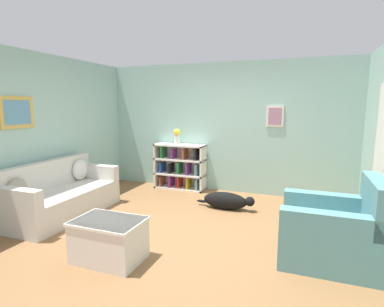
{
  "coord_description": "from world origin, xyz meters",
  "views": [
    {
      "loc": [
        1.55,
        -3.68,
        1.75
      ],
      "look_at": [
        0.0,
        0.4,
        1.05
      ],
      "focal_mm": 28.0,
      "sensor_mm": 36.0,
      "label": 1
    }
  ],
  "objects_px": {
    "bookshelf": "(181,167)",
    "couch": "(61,196)",
    "coffee_table": "(109,239)",
    "dog": "(227,201)",
    "recliner_chair": "(335,232)",
    "vase": "(177,136)"
  },
  "relations": [
    {
      "from": "bookshelf",
      "to": "couch",
      "type": "bearing_deg",
      "value": -119.51
    },
    {
      "from": "coffee_table",
      "to": "dog",
      "type": "height_order",
      "value": "coffee_table"
    },
    {
      "from": "bookshelf",
      "to": "recliner_chair",
      "type": "xyz_separation_m",
      "value": [
        2.8,
        -2.16,
        -0.12
      ]
    },
    {
      "from": "couch",
      "to": "bookshelf",
      "type": "height_order",
      "value": "bookshelf"
    },
    {
      "from": "recliner_chair",
      "to": "dog",
      "type": "xyz_separation_m",
      "value": [
        -1.57,
        1.25,
        -0.2
      ]
    },
    {
      "from": "couch",
      "to": "recliner_chair",
      "type": "bearing_deg",
      "value": -0.75
    },
    {
      "from": "recliner_chair",
      "to": "couch",
      "type": "bearing_deg",
      "value": 179.25
    },
    {
      "from": "couch",
      "to": "bookshelf",
      "type": "bearing_deg",
      "value": 60.49
    },
    {
      "from": "bookshelf",
      "to": "dog",
      "type": "xyz_separation_m",
      "value": [
        1.23,
        -0.91,
        -0.32
      ]
    },
    {
      "from": "couch",
      "to": "dog",
      "type": "relative_size",
      "value": 1.8
    },
    {
      "from": "coffee_table",
      "to": "vase",
      "type": "relative_size",
      "value": 2.44
    },
    {
      "from": "couch",
      "to": "vase",
      "type": "relative_size",
      "value": 5.76
    },
    {
      "from": "vase",
      "to": "dog",
      "type": "bearing_deg",
      "value": -34.31
    },
    {
      "from": "bookshelf",
      "to": "coffee_table",
      "type": "height_order",
      "value": "bookshelf"
    },
    {
      "from": "recliner_chair",
      "to": "dog",
      "type": "bearing_deg",
      "value": 141.29
    },
    {
      "from": "recliner_chair",
      "to": "dog",
      "type": "height_order",
      "value": "recliner_chair"
    },
    {
      "from": "vase",
      "to": "recliner_chair",
      "type": "bearing_deg",
      "value": -36.78
    },
    {
      "from": "couch",
      "to": "vase",
      "type": "height_order",
      "value": "vase"
    },
    {
      "from": "vase",
      "to": "coffee_table",
      "type": "bearing_deg",
      "value": -81.24
    },
    {
      "from": "bookshelf",
      "to": "vase",
      "type": "xyz_separation_m",
      "value": [
        -0.07,
        -0.02,
        0.67
      ]
    },
    {
      "from": "coffee_table",
      "to": "vase",
      "type": "distance_m",
      "value": 3.18
    },
    {
      "from": "bookshelf",
      "to": "vase",
      "type": "distance_m",
      "value": 0.67
    }
  ]
}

